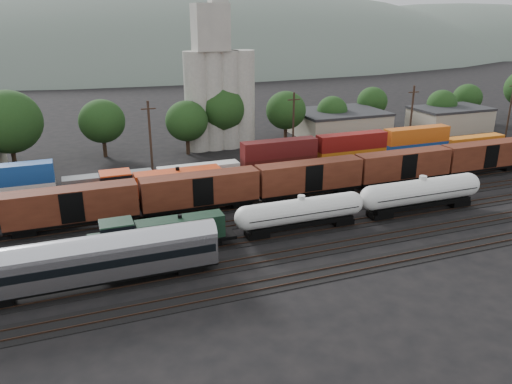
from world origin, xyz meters
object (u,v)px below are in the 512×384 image
object	(u,v)px
tank_car_a	(301,212)
orange_locomotive	(154,185)
grain_silo	(219,89)
green_locomotive	(155,235)
passenger_coach	(96,258)

from	to	relation	value
tank_car_a	orange_locomotive	xyz separation A→B (m)	(-14.35, 15.00, 0.20)
orange_locomotive	grain_silo	distance (m)	32.26
green_locomotive	orange_locomotive	world-z (taller)	orange_locomotive
passenger_coach	orange_locomotive	xyz separation A→B (m)	(8.70, 20.00, -0.38)
tank_car_a	grain_silo	distance (m)	42.01
passenger_coach	grain_silo	xyz separation A→B (m)	(25.79, 46.00, 8.15)
grain_silo	orange_locomotive	bearing A→B (deg)	-123.32
orange_locomotive	grain_silo	bearing A→B (deg)	56.68
orange_locomotive	grain_silo	xyz separation A→B (m)	(17.09, 26.00, 8.53)
green_locomotive	passenger_coach	distance (m)	7.98
green_locomotive	passenger_coach	size ratio (longest dim) A/B	0.70
tank_car_a	orange_locomotive	world-z (taller)	orange_locomotive
tank_car_a	passenger_coach	distance (m)	23.59
tank_car_a	passenger_coach	xyz separation A→B (m)	(-23.05, -5.00, 0.58)
orange_locomotive	green_locomotive	bearing A→B (deg)	-99.57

